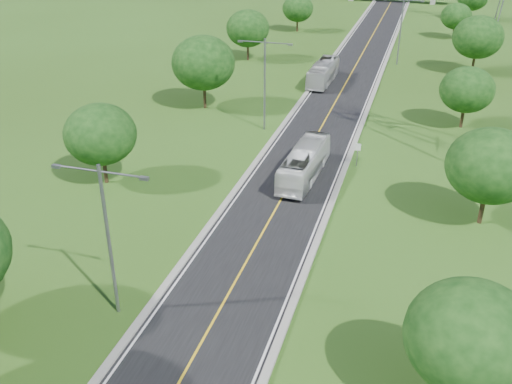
% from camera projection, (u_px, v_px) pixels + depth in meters
% --- Properties ---
extents(ground, '(260.00, 260.00, 0.00)m').
position_uv_depth(ground, '(340.00, 95.00, 74.78)').
color(ground, '#2E4B15').
rests_on(ground, ground).
extents(road, '(8.00, 150.00, 0.06)m').
position_uv_depth(road, '(346.00, 82.00, 79.88)').
color(road, black).
rests_on(road, ground).
extents(curb_left, '(0.50, 150.00, 0.22)m').
position_uv_depth(curb_left, '(317.00, 79.00, 80.93)').
color(curb_left, gray).
rests_on(curb_left, ground).
extents(curb_right, '(0.50, 150.00, 0.22)m').
position_uv_depth(curb_right, '(377.00, 84.00, 78.75)').
color(curb_right, gray).
rests_on(curb_right, ground).
extents(speed_limit_sign, '(0.55, 0.09, 2.40)m').
position_uv_depth(speed_limit_sign, '(358.00, 151.00, 53.95)').
color(speed_limit_sign, slate).
rests_on(speed_limit_sign, ground).
extents(streetlight_near_left, '(5.90, 0.25, 10.00)m').
position_uv_depth(streetlight_near_left, '(107.00, 229.00, 32.69)').
color(streetlight_near_left, slate).
rests_on(streetlight_near_left, ground).
extents(streetlight_mid_left, '(5.90, 0.25, 10.00)m').
position_uv_depth(streetlight_mid_left, '(265.00, 77.00, 60.81)').
color(streetlight_mid_left, slate).
rests_on(streetlight_mid_left, ground).
extents(streetlight_far_right, '(5.90, 0.25, 10.00)m').
position_uv_depth(streetlight_far_right, '(401.00, 25.00, 85.87)').
color(streetlight_far_right, slate).
rests_on(streetlight_far_right, ground).
extents(tree_lb, '(6.30, 6.30, 7.33)m').
position_uv_depth(tree_lb, '(100.00, 134.00, 49.47)').
color(tree_lb, black).
rests_on(tree_lb, ground).
extents(tree_lc, '(7.56, 7.56, 8.79)m').
position_uv_depth(tree_lc, '(203.00, 63.00, 67.54)').
color(tree_lc, black).
rests_on(tree_lc, ground).
extents(tree_ld, '(6.72, 6.72, 7.82)m').
position_uv_depth(tree_ld, '(248.00, 28.00, 88.79)').
color(tree_ld, black).
rests_on(tree_ld, ground).
extents(tree_le, '(5.88, 5.88, 6.84)m').
position_uv_depth(tree_le, '(298.00, 8.00, 108.89)').
color(tree_le, black).
rests_on(tree_le, ground).
extents(tree_ra, '(6.30, 6.30, 7.33)m').
position_uv_depth(tree_ra, '(472.00, 338.00, 26.47)').
color(tree_ra, black).
rests_on(tree_ra, ground).
extents(tree_rb, '(6.72, 6.72, 7.82)m').
position_uv_depth(tree_rb, '(491.00, 166.00, 42.86)').
color(tree_rb, black).
rests_on(tree_rb, ground).
extents(tree_rc, '(5.88, 5.88, 6.84)m').
position_uv_depth(tree_rc, '(467.00, 90.00, 62.15)').
color(tree_rc, black).
rests_on(tree_rc, ground).
extents(tree_rd, '(7.14, 7.14, 8.30)m').
position_uv_depth(tree_rd, '(478.00, 37.00, 81.67)').
color(tree_rd, black).
rests_on(tree_rd, ground).
extents(tree_re, '(5.46, 5.46, 6.35)m').
position_uv_depth(tree_re, '(456.00, 16.00, 103.33)').
color(tree_re, black).
rests_on(tree_re, ground).
extents(bus_outbound, '(2.92, 10.54, 2.91)m').
position_uv_depth(bus_outbound, '(304.00, 163.00, 51.67)').
color(bus_outbound, silver).
rests_on(bus_outbound, road).
extents(bus_inbound, '(2.76, 10.59, 2.93)m').
position_uv_depth(bus_inbound, '(323.00, 72.00, 78.83)').
color(bus_inbound, beige).
rests_on(bus_inbound, road).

